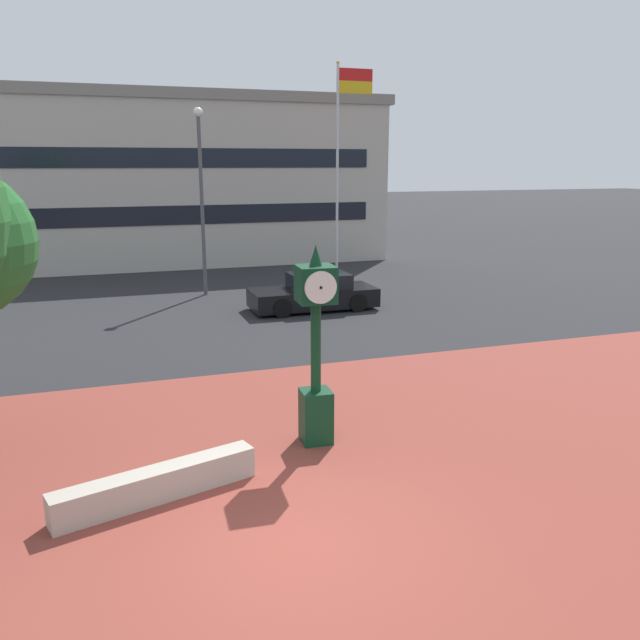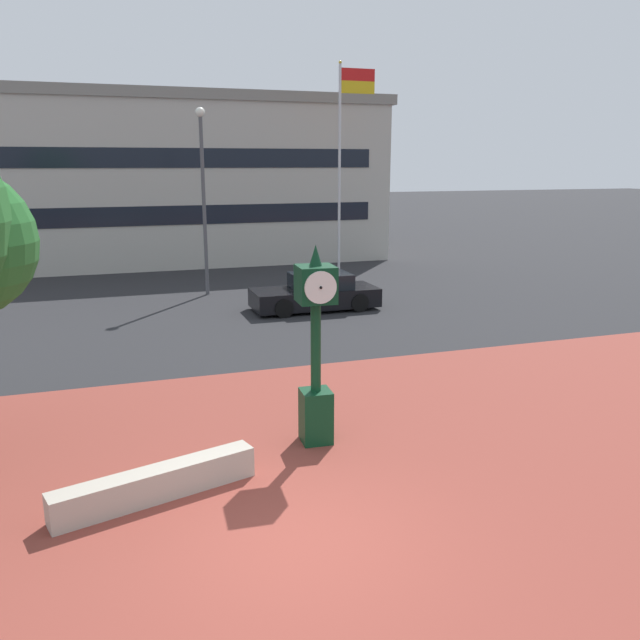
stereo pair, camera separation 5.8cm
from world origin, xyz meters
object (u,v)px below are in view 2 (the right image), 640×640
at_px(car_street_near, 316,294).
at_px(flagpole_primary, 344,151).
at_px(civic_building, 141,179).
at_px(street_clock, 316,349).
at_px(street_lamp_post, 203,184).

height_order(car_street_near, flagpole_primary, flagpole_primary).
bearing_deg(flagpole_primary, civic_building, 133.76).
relative_size(car_street_near, flagpole_primary, 0.47).
xyz_separation_m(street_clock, civic_building, (-1.43, 25.87, 2.43)).
distance_m(flagpole_primary, street_lamp_post, 7.32).
xyz_separation_m(car_street_near, flagpole_primary, (3.44, 6.60, 4.98)).
height_order(car_street_near, civic_building, civic_building).
xyz_separation_m(street_clock, street_lamp_post, (0.21, 14.48, 2.49)).
bearing_deg(street_clock, street_lamp_post, 92.68).
bearing_deg(street_lamp_post, car_street_near, -50.19).
relative_size(street_clock, flagpole_primary, 0.39).
height_order(civic_building, street_lamp_post, civic_building).
bearing_deg(flagpole_primary, street_clock, -111.81).
xyz_separation_m(car_street_near, civic_building, (-4.87, 15.28, 3.64)).
bearing_deg(street_lamp_post, flagpole_primary, 22.09).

